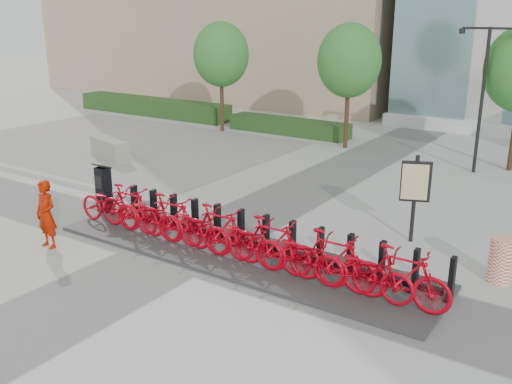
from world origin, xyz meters
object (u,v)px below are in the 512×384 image
Objects in this scene: construction_barrel at (501,260)px; map_sign at (415,185)px; bike_0 at (109,205)px; worker_red at (46,214)px; kiosk at (104,188)px; jersey_barrier at (110,150)px.

construction_barrel is 0.45× the size of map_sign.
construction_barrel is (9.26, 2.33, -0.12)m from bike_0.
worker_red is 0.76× the size of map_sign.
worker_red is at bearing -72.49° from kiosk.
construction_barrel is at bearing -49.05° from map_sign.
bike_0 is at bearing -165.89° from construction_barrel.
construction_barrel is 15.06m from jersey_barrier.
kiosk is 6.41m from jersey_barrier.
construction_barrel reaches higher than jersey_barrier.
kiosk reaches higher than bike_0.
map_sign is (7.86, 2.84, 0.70)m from kiosk.
bike_0 is 0.93× the size of map_sign.
bike_0 is at bearing -33.34° from kiosk.
kiosk is 2.49m from worker_red.
construction_barrel is (10.17, 1.69, -0.26)m from kiosk.
map_sign is at bearing 153.60° from construction_barrel.
bike_0 reaches higher than jersey_barrier.
worker_red is at bearing -166.55° from map_sign.
jersey_barrier is (-4.64, 4.41, -0.35)m from kiosk.
worker_red is 1.70× the size of construction_barrel.
bike_0 is 1.12m from kiosk.
kiosk is at bearing 106.68° from worker_red.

